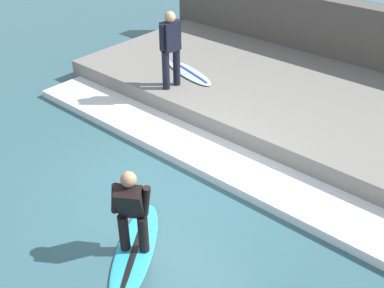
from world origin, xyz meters
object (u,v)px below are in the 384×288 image
object	(u,v)px
surfboard_riding	(135,250)
surfer_waiting_near	(171,46)
surfer_riding	(131,209)
surfboard_waiting_near	(189,72)

from	to	relation	value
surfboard_riding	surfer_waiting_near	distance (m)	4.76
surfboard_riding	surfer_riding	distance (m)	0.80
surfer_riding	surfer_waiting_near	xyz separation A→B (m)	(3.68, 2.64, 0.64)
surfboard_riding	surfer_waiting_near	xyz separation A→B (m)	(3.68, 2.64, 1.44)
surfer_riding	surfboard_waiting_near	size ratio (longest dim) A/B	0.77
surfer_waiting_near	surfboard_waiting_near	size ratio (longest dim) A/B	0.95
surfboard_riding	surfer_riding	size ratio (longest dim) A/B	1.44
surfboard_riding	surfer_riding	bearing A→B (deg)	-153.43
surfer_riding	surfer_waiting_near	size ratio (longest dim) A/B	0.82
surfer_waiting_near	surfboard_waiting_near	bearing A→B (deg)	11.99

